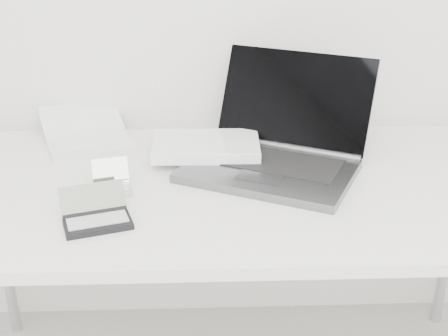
{
  "coord_description": "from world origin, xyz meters",
  "views": [
    {
      "loc": [
        -0.08,
        0.1,
        1.43
      ],
      "look_at": [
        -0.03,
        1.51,
        0.79
      ],
      "focal_mm": 50.0,
      "sensor_mm": 36.0,
      "label": 1
    }
  ],
  "objects_px": {
    "netbook_open_white": "(88,137)",
    "palmtop_charcoal": "(97,217)",
    "desk": "(235,199)",
    "laptop_large": "(256,148)"
  },
  "relations": [
    {
      "from": "desk",
      "to": "laptop_large",
      "type": "height_order",
      "value": "laptop_large"
    },
    {
      "from": "netbook_open_white",
      "to": "palmtop_charcoal",
      "type": "distance_m",
      "value": 0.51
    },
    {
      "from": "desk",
      "to": "netbook_open_white",
      "type": "distance_m",
      "value": 0.52
    },
    {
      "from": "laptop_large",
      "to": "netbook_open_white",
      "type": "height_order",
      "value": "laptop_large"
    },
    {
      "from": "netbook_open_white",
      "to": "palmtop_charcoal",
      "type": "xyz_separation_m",
      "value": [
        0.1,
        -0.5,
        -0.0
      ]
    },
    {
      "from": "laptop_large",
      "to": "palmtop_charcoal",
      "type": "xyz_separation_m",
      "value": [
        -0.39,
        -0.32,
        -0.03
      ]
    },
    {
      "from": "laptop_large",
      "to": "netbook_open_white",
      "type": "relative_size",
      "value": 1.68
    },
    {
      "from": "laptop_large",
      "to": "netbook_open_white",
      "type": "bearing_deg",
      "value": -173.93
    },
    {
      "from": "desk",
      "to": "palmtop_charcoal",
      "type": "height_order",
      "value": "palmtop_charcoal"
    },
    {
      "from": "netbook_open_white",
      "to": "palmtop_charcoal",
      "type": "height_order",
      "value": "palmtop_charcoal"
    }
  ]
}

